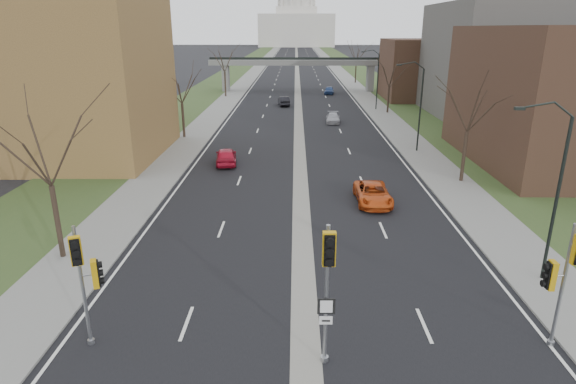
{
  "coord_description": "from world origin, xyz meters",
  "views": [
    {
      "loc": [
        -0.45,
        -15.33,
        11.85
      ],
      "look_at": [
        -0.81,
        8.48,
        3.69
      ],
      "focal_mm": 30.0,
      "sensor_mm": 36.0,
      "label": 1
    }
  ],
  "objects_px": {
    "car_left_near": "(226,156)",
    "car_right_mid": "(333,118)",
    "signal_pole_left": "(85,270)",
    "car_right_far": "(329,90)",
    "signal_pole_median": "(328,274)",
    "car_right_near": "(373,194)",
    "signal_pole_right": "(564,271)",
    "car_left_far": "(284,101)"
  },
  "relations": [
    {
      "from": "car_left_near",
      "to": "car_right_near",
      "type": "distance_m",
      "value": 15.53
    },
    {
      "from": "signal_pole_right",
      "to": "signal_pole_median",
      "type": "bearing_deg",
      "value": -172.66
    },
    {
      "from": "signal_pole_median",
      "to": "signal_pole_right",
      "type": "bearing_deg",
      "value": 7.06
    },
    {
      "from": "signal_pole_median",
      "to": "car_left_far",
      "type": "relative_size",
      "value": 1.26
    },
    {
      "from": "signal_pole_median",
      "to": "car_right_mid",
      "type": "relative_size",
      "value": 1.3
    },
    {
      "from": "car_right_far",
      "to": "signal_pole_right",
      "type": "bearing_deg",
      "value": -80.4
    },
    {
      "from": "car_left_far",
      "to": "car_right_near",
      "type": "xyz_separation_m",
      "value": [
        7.38,
        -44.98,
        -0.02
      ]
    },
    {
      "from": "signal_pole_left",
      "to": "signal_pole_right",
      "type": "height_order",
      "value": "signal_pole_right"
    },
    {
      "from": "car_right_mid",
      "to": "car_right_far",
      "type": "distance_m",
      "value": 28.68
    },
    {
      "from": "car_right_near",
      "to": "car_right_mid",
      "type": "bearing_deg",
      "value": 90.64
    },
    {
      "from": "signal_pole_right",
      "to": "car_left_near",
      "type": "relative_size",
      "value": 1.15
    },
    {
      "from": "signal_pole_left",
      "to": "signal_pole_median",
      "type": "xyz_separation_m",
      "value": [
        8.93,
        -1.13,
        0.55
      ]
    },
    {
      "from": "signal_pole_left",
      "to": "car_right_near",
      "type": "bearing_deg",
      "value": 28.34
    },
    {
      "from": "signal_pole_right",
      "to": "car_left_far",
      "type": "xyz_separation_m",
      "value": [
        -11.75,
        61.34,
        -2.67
      ]
    },
    {
      "from": "signal_pole_left",
      "to": "car_right_far",
      "type": "xyz_separation_m",
      "value": [
        14.13,
        75.7,
        -2.6
      ]
    },
    {
      "from": "signal_pole_right",
      "to": "car_right_near",
      "type": "height_order",
      "value": "signal_pole_right"
    },
    {
      "from": "signal_pole_median",
      "to": "car_right_near",
      "type": "relative_size",
      "value": 1.1
    },
    {
      "from": "signal_pole_median",
      "to": "car_right_mid",
      "type": "distance_m",
      "value": 48.44
    },
    {
      "from": "signal_pole_median",
      "to": "car_right_near",
      "type": "bearing_deg",
      "value": 75.12
    },
    {
      "from": "signal_pole_median",
      "to": "car_left_near",
      "type": "bearing_deg",
      "value": 104.17
    },
    {
      "from": "car_left_near",
      "to": "car_right_mid",
      "type": "xyz_separation_m",
      "value": [
        11.23,
        20.52,
        -0.15
      ]
    },
    {
      "from": "car_right_near",
      "to": "car_right_far",
      "type": "relative_size",
      "value": 1.21
    },
    {
      "from": "signal_pole_left",
      "to": "car_left_far",
      "type": "relative_size",
      "value": 1.15
    },
    {
      "from": "signal_pole_right",
      "to": "car_left_near",
      "type": "bearing_deg",
      "value": 120.91
    },
    {
      "from": "signal_pole_right",
      "to": "car_left_far",
      "type": "height_order",
      "value": "signal_pole_right"
    },
    {
      "from": "car_left_far",
      "to": "car_left_near",
      "type": "bearing_deg",
      "value": 74.91
    },
    {
      "from": "car_left_near",
      "to": "car_left_far",
      "type": "height_order",
      "value": "car_left_near"
    },
    {
      "from": "car_right_near",
      "to": "car_right_far",
      "type": "distance_m",
      "value": 59.26
    },
    {
      "from": "car_left_near",
      "to": "car_right_far",
      "type": "height_order",
      "value": "car_left_near"
    },
    {
      "from": "signal_pole_median",
      "to": "car_right_near",
      "type": "height_order",
      "value": "signal_pole_median"
    },
    {
      "from": "signal_pole_right",
      "to": "car_right_near",
      "type": "distance_m",
      "value": 17.14
    },
    {
      "from": "car_left_near",
      "to": "car_left_far",
      "type": "relative_size",
      "value": 1.03
    },
    {
      "from": "car_left_far",
      "to": "car_right_far",
      "type": "distance_m",
      "value": 16.45
    },
    {
      "from": "car_right_mid",
      "to": "car_right_far",
      "type": "height_order",
      "value": "car_right_far"
    },
    {
      "from": "signal_pole_right",
      "to": "car_right_mid",
      "type": "bearing_deg",
      "value": 95.45
    },
    {
      "from": "signal_pole_right",
      "to": "signal_pole_left",
      "type": "bearing_deg",
      "value": 179.72
    },
    {
      "from": "car_right_near",
      "to": "car_right_mid",
      "type": "xyz_separation_m",
      "value": [
        -0.58,
        30.6,
        -0.08
      ]
    },
    {
      "from": "car_right_near",
      "to": "car_right_mid",
      "type": "distance_m",
      "value": 30.61
    },
    {
      "from": "car_left_near",
      "to": "car_left_far",
      "type": "bearing_deg",
      "value": -104.36
    },
    {
      "from": "car_right_near",
      "to": "car_right_far",
      "type": "bearing_deg",
      "value": 88.78
    },
    {
      "from": "signal_pole_right",
      "to": "car_right_far",
      "type": "height_order",
      "value": "signal_pole_right"
    },
    {
      "from": "signal_pole_right",
      "to": "car_left_far",
      "type": "distance_m",
      "value": 62.51
    }
  ]
}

